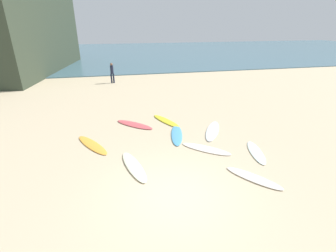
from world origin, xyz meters
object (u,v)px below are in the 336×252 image
Objects in this scene: surfboard_8 at (254,178)px; beachgoer_near at (112,72)px; surfboard_2 at (134,125)px; surfboard_6 at (166,121)px; surfboard_0 at (206,149)px; surfboard_3 at (92,145)px; surfboard_7 at (213,131)px; surfboard_4 at (134,166)px; surfboard_5 at (177,135)px; surfboard_1 at (256,152)px.

beachgoer_near is at bearing -110.49° from surfboard_8.
surfboard_6 is (1.77, 0.15, 0.00)m from surfboard_2.
surfboard_3 is (-4.88, 1.44, 0.00)m from surfboard_0.
surfboard_8 is at bearing -62.61° from surfboard_7.
surfboard_7 reaches higher than surfboard_0.
surfboard_0 is at bearing 82.11° from surfboard_6.
surfboard_7 reaches higher than surfboard_6.
surfboard_3 is at bearing 4.33° from surfboard_6.
surfboard_8 reaches higher than surfboard_0.
surfboard_8 reaches higher than surfboard_3.
beachgoer_near is at bearing 78.69° from surfboard_4.
surfboard_5 is at bearing 152.54° from surfboard_3.
surfboard_5 is 4.45m from surfboard_8.
surfboard_3 is at bearing -3.59° from surfboard_1.
surfboard_8 is (4.09, -1.65, -0.01)m from surfboard_4.
surfboard_5 is at bearing -25.99° from surfboard_1.
surfboard_6 is at bearing -108.89° from surfboard_8.
surfboard_5 is (-0.90, 1.68, 0.00)m from surfboard_0.
surfboard_4 is at bearing -120.70° from surfboard_5.
surfboard_4 reaches higher than surfboard_3.
surfboard_3 is 1.02× the size of surfboard_5.
surfboard_0 is at bearing 105.47° from beachgoer_near.
surfboard_4 is (1.68, -2.19, 0.01)m from surfboard_3.
beachgoer_near reaches higher than surfboard_3.
surfboard_2 is at bearing -167.58° from surfboard_3.
surfboard_5 reaches higher than surfboard_8.
surfboard_0 is at bearing -96.99° from surfboard_2.
surfboard_6 is 10.61m from beachgoer_near.
surfboard_8 is (1.79, -4.08, -0.00)m from surfboard_5.
surfboard_2 is 0.97× the size of surfboard_5.
surfboard_5 is at bearing 32.61° from surfboard_4.
surfboard_7 is at bearing 114.41° from surfboard_6.
surfboard_3 is at bearing 176.62° from surfboard_2.
beachgoer_near reaches higher than surfboard_2.
surfboard_6 is 2.71m from surfboard_7.
beachgoer_near is (-4.86, 11.98, 0.97)m from surfboard_7.
surfboard_5 is at bearing 68.17° from surfboard_0.
surfboard_0 is 5.09m from surfboard_3.
surfboard_2 is at bearing -26.70° from surfboard_1.
surfboard_5 is at bearing -149.22° from surfboard_7.
surfboard_6 is at bearing 107.17° from surfboard_5.
surfboard_4 is 4.80m from surfboard_6.
surfboard_1 is 0.82× the size of surfboard_3.
surfboard_3 is at bearing -70.56° from surfboard_8.
surfboard_2 is 0.94× the size of surfboard_3.
surfboard_2 is at bearing 79.78° from surfboard_0.
surfboard_6 is at bearing 167.49° from surfboard_7.
beachgoer_near is at bearing -98.77° from surfboard_6.
surfboard_5 is (2.30, 2.43, -0.01)m from surfboard_4.
surfboard_1 and surfboard_3 have the same top height.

